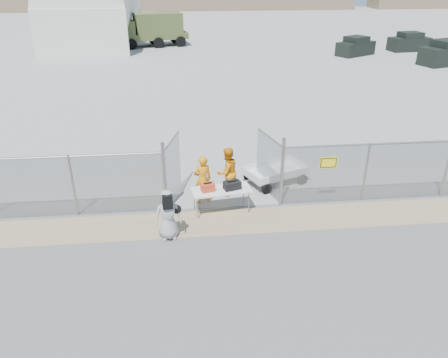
{
  "coord_description": "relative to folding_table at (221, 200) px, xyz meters",
  "views": [
    {
      "loc": [
        -1.38,
        -11.24,
        7.62
      ],
      "look_at": [
        0.0,
        2.0,
        1.1
      ],
      "focal_mm": 35.0,
      "sensor_mm": 36.0,
      "label": 1
    }
  ],
  "objects": [
    {
      "name": "folding_table",
      "position": [
        0.0,
        0.0,
        0.0
      ],
      "size": [
        2.07,
        1.07,
        0.84
      ],
      "primitive_type": null,
      "rotation": [
        0.0,
        0.0,
        0.13
      ],
      "color": "white",
      "rests_on": "ground"
    },
    {
      "name": "security_worker_right",
      "position": [
        0.33,
        1.18,
        0.5
      ],
      "size": [
        1.13,
        1.06,
        1.84
      ],
      "primitive_type": "imported",
      "rotation": [
        0.0,
        0.0,
        3.67
      ],
      "color": "orange",
      "rests_on": "ground"
    },
    {
      "name": "tarmac_inside",
      "position": [
        0.12,
        40.25,
        -0.42
      ],
      "size": [
        160.0,
        80.0,
        0.01
      ],
      "primitive_type": "cube",
      "color": "gray",
      "rests_on": "ground"
    },
    {
      "name": "military_truck",
      "position": [
        -3.64,
        34.83,
        1.21
      ],
      "size": [
        7.26,
        4.06,
        3.27
      ],
      "primitive_type": null,
      "rotation": [
        0.0,
        0.0,
        0.24
      ],
      "color": "#4A562A",
      "rests_on": "ground"
    },
    {
      "name": "parked_vehicle_mid",
      "position": [
        21.53,
        29.4,
        0.46
      ],
      "size": [
        4.06,
        2.2,
        1.76
      ],
      "primitive_type": null,
      "rotation": [
        0.0,
        0.0,
        0.12
      ],
      "color": "black",
      "rests_on": "ground"
    },
    {
      "name": "parked_vehicle_near",
      "position": [
        15.36,
        27.61,
        0.43
      ],
      "size": [
        4.09,
        3.34,
        1.69
      ],
      "primitive_type": null,
      "rotation": [
        0.0,
        0.0,
        0.52
      ],
      "color": "black",
      "rests_on": "ground"
    },
    {
      "name": "orange_bag",
      "position": [
        -0.46,
        -0.08,
        0.56
      ],
      "size": [
        0.5,
        0.4,
        0.27
      ],
      "primitive_type": "cube",
      "rotation": [
        0.0,
        0.0,
        0.28
      ],
      "color": "red",
      "rests_on": "folding_table"
    },
    {
      "name": "chain_link_fence",
      "position": [
        0.12,
        0.25,
        0.68
      ],
      "size": [
        40.0,
        0.2,
        2.2
      ],
      "primitive_type": null,
      "color": "gray",
      "rests_on": "ground"
    },
    {
      "name": "utility_trailer",
      "position": [
        2.3,
        2.0,
        -0.06
      ],
      "size": [
        3.34,
        2.56,
        0.72
      ],
      "primitive_type": null,
      "rotation": [
        0.0,
        0.0,
        0.39
      ],
      "color": "white",
      "rests_on": "ground"
    },
    {
      "name": "dirt_strip",
      "position": [
        0.12,
        -0.75,
        -0.41
      ],
      "size": [
        44.0,
        1.6,
        0.01
      ],
      "primitive_type": "cube",
      "color": "#9D8560",
      "rests_on": "ground"
    },
    {
      "name": "ground",
      "position": [
        0.12,
        -1.75,
        -0.42
      ],
      "size": [
        160.0,
        160.0,
        0.0
      ],
      "primitive_type": "plane",
      "color": "#5A5A5A"
    },
    {
      "name": "visitor",
      "position": [
        -1.77,
        -1.46,
        0.4
      ],
      "size": [
        0.86,
        0.61,
        1.65
      ],
      "primitive_type": "imported",
      "rotation": [
        0.0,
        0.0,
        0.11
      ],
      "color": "#9F9F9F",
      "rests_on": "ground"
    },
    {
      "name": "quonset_hangar",
      "position": [
        -9.88,
        38.25,
        3.58
      ],
      "size": [
        9.0,
        18.0,
        8.0
      ],
      "primitive_type": null,
      "color": "silver",
      "rests_on": "ground"
    },
    {
      "name": "black_duffel",
      "position": [
        0.37,
        -0.01,
        0.56
      ],
      "size": [
        0.63,
        0.47,
        0.27
      ],
      "primitive_type": "cube",
      "rotation": [
        0.0,
        0.0,
        0.28
      ],
      "color": "black",
      "rests_on": "folding_table"
    },
    {
      "name": "parked_vehicle_far",
      "position": [
        21.35,
        22.64,
        0.59
      ],
      "size": [
        4.85,
        3.27,
        2.01
      ],
      "primitive_type": null,
      "rotation": [
        0.0,
        0.0,
        0.31
      ],
      "color": "black",
      "rests_on": "ground"
    },
    {
      "name": "security_worker_left",
      "position": [
        -0.59,
        0.7,
        0.47
      ],
      "size": [
        0.74,
        0.57,
        1.79
      ],
      "primitive_type": "imported",
      "rotation": [
        0.0,
        0.0,
        3.38
      ],
      "color": "orange",
      "rests_on": "ground"
    }
  ]
}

